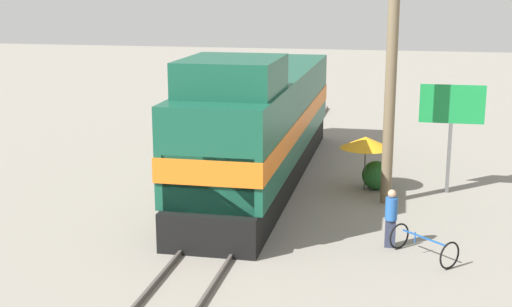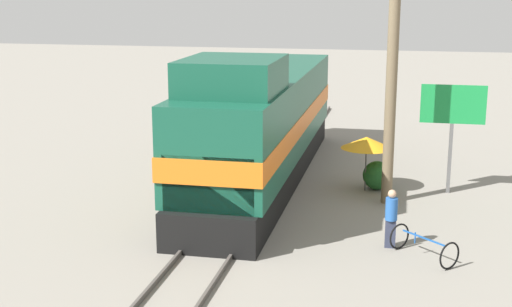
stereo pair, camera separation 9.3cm
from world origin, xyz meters
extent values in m
plane|color=gray|center=(0.00, 0.00, 0.00)|extent=(120.00, 120.00, 0.00)
cube|color=#4C4742|center=(-0.72, 0.00, 0.07)|extent=(0.08, 39.74, 0.15)
cube|color=#4C4742|center=(0.72, 0.00, 0.07)|extent=(0.08, 39.74, 0.15)
cube|color=black|center=(0.00, 3.33, 0.57)|extent=(2.80, 16.17, 1.14)
cube|color=#144C38|center=(0.00, 3.33, 2.59)|extent=(3.04, 15.52, 2.92)
cube|color=orange|center=(0.00, 3.33, 2.30)|extent=(3.08, 15.69, 0.70)
cube|color=orange|center=(0.00, -3.30, 1.94)|extent=(2.59, 2.26, 1.61)
cube|color=#144C38|center=(0.00, -1.52, 4.58)|extent=(2.86, 3.56, 1.05)
cylinder|color=#726047|center=(4.66, 1.38, 5.49)|extent=(0.37, 0.37, 10.98)
cylinder|color=#4C4C4C|center=(3.86, 2.69, 0.94)|extent=(0.05, 0.05, 1.88)
cone|color=orange|center=(3.86, 2.69, 1.78)|extent=(1.83, 1.83, 0.41)
cube|color=#595959|center=(6.78, 3.04, 1.26)|extent=(0.12, 0.12, 2.52)
cube|color=#198C3F|center=(6.78, 3.04, 3.20)|extent=(2.23, 0.08, 1.35)
sphere|color=#236028|center=(4.27, 2.94, 0.52)|extent=(1.04, 1.04, 1.04)
cube|color=#2D3347|center=(4.90, -2.92, 0.41)|extent=(0.30, 0.20, 0.81)
cylinder|color=#2659A5|center=(4.90, -2.92, 1.13)|extent=(0.34, 0.34, 0.64)
sphere|color=tan|center=(4.90, -2.92, 1.57)|extent=(0.24, 0.24, 0.24)
torus|color=black|center=(5.16, -3.02, 0.38)|extent=(0.55, 0.58, 0.75)
torus|color=black|center=(6.45, -4.25, 0.38)|extent=(0.55, 0.58, 0.75)
cube|color=#194C99|center=(5.81, -3.63, 0.60)|extent=(1.13, 1.07, 0.04)
cylinder|color=#194C99|center=(5.58, -3.42, 0.51)|extent=(0.04, 0.04, 0.32)
camera|label=1|loc=(5.03, -22.34, 7.25)|focal=50.00mm
camera|label=2|loc=(5.12, -22.32, 7.25)|focal=50.00mm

